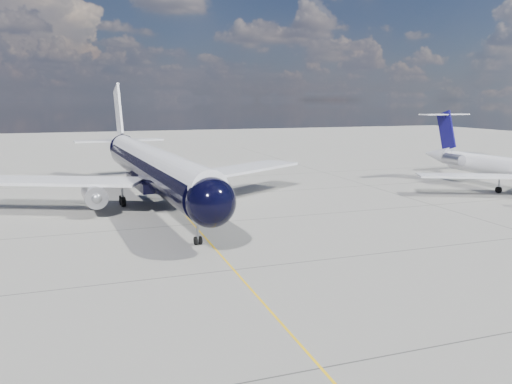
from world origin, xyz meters
TOP-DOWN VIEW (x-y plane):
  - ground at (0.00, 30.00)m, footprint 320.00×320.00m
  - taxiway_centerline at (0.00, 25.00)m, footprint 0.16×160.00m
  - main_airliner at (-2.78, 37.01)m, footprint 44.05×53.79m
  - regional_jet at (46.04, 30.01)m, footprint 28.75×33.06m

SIDE VIEW (x-z plane):
  - ground at x=0.00m, z-range 0.00..0.00m
  - taxiway_centerline at x=0.00m, z-range 0.00..0.01m
  - regional_jet at x=46.04m, z-range -2.06..9.13m
  - main_airliner at x=-2.78m, z-range -2.95..12.59m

